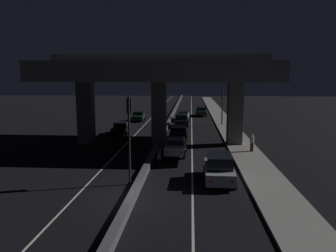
{
  "coord_description": "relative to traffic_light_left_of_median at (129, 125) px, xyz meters",
  "views": [
    {
      "loc": [
        3.22,
        -17.49,
        6.89
      ],
      "look_at": [
        0.43,
        22.43,
        0.82
      ],
      "focal_mm": 35.0,
      "sensor_mm": 36.0,
      "label": 1
    }
  ],
  "objects": [
    {
      "name": "ground_plane",
      "position": [
        0.63,
        -2.67,
        -3.88
      ],
      "size": [
        200.0,
        200.0,
        0.0
      ],
      "primitive_type": "plane",
      "color": "black"
    },
    {
      "name": "lane_line_left_inner",
      "position": [
        -2.75,
        32.33,
        -3.87
      ],
      "size": [
        0.12,
        126.0,
        0.0
      ],
      "primitive_type": "cube",
      "color": "beige",
      "rests_on": "ground_plane"
    },
    {
      "name": "lane_line_right_inner",
      "position": [
        4.01,
        32.33,
        -3.87
      ],
      "size": [
        0.12,
        126.0,
        0.0
      ],
      "primitive_type": "cube",
      "color": "beige",
      "rests_on": "ground_plane"
    },
    {
      "name": "median_divider",
      "position": [
        0.63,
        32.33,
        -3.66
      ],
      "size": [
        0.47,
        126.0,
        0.44
      ],
      "primitive_type": "cube",
      "color": "#4C4C51",
      "rests_on": "ground_plane"
    },
    {
      "name": "sidewalk_right",
      "position": [
        8.87,
        25.33,
        -3.8
      ],
      "size": [
        2.83,
        126.0,
        0.15
      ],
      "primitive_type": "cube",
      "color": "gray",
      "rests_on": "ground_plane"
    },
    {
      "name": "elevated_overpass",
      "position": [
        0.63,
        12.92,
        3.11
      ],
      "size": [
        21.9,
        13.04,
        9.09
      ],
      "color": "#5B5956",
      "rests_on": "ground_plane"
    },
    {
      "name": "traffic_light_left_of_median",
      "position": [
        0.0,
        0.0,
        0.0
      ],
      "size": [
        0.3,
        0.49,
        5.72
      ],
      "color": "black",
      "rests_on": "ground_plane"
    },
    {
      "name": "street_lamp",
      "position": [
        7.99,
        26.49,
        0.48
      ],
      "size": [
        2.14,
        0.32,
        7.31
      ],
      "color": "#2D2D30",
      "rests_on": "ground_plane"
    },
    {
      "name": "car_silver_lead",
      "position": [
        5.75,
        0.9,
        -2.94
      ],
      "size": [
        2.05,
        4.44,
        1.84
      ],
      "rotation": [
        0.0,
        0.0,
        1.55
      ],
      "color": "gray",
      "rests_on": "ground_plane"
    },
    {
      "name": "car_white_second",
      "position": [
        2.56,
        8.16,
        -3.11
      ],
      "size": [
        1.94,
        4.21,
        1.49
      ],
      "rotation": [
        0.0,
        0.0,
        1.54
      ],
      "color": "silver",
      "rests_on": "ground_plane"
    },
    {
      "name": "car_dark_blue_third",
      "position": [
        2.51,
        15.59,
        -3.13
      ],
      "size": [
        1.96,
        4.32,
        1.43
      ],
      "rotation": [
        0.0,
        0.0,
        1.57
      ],
      "color": "#141938",
      "rests_on": "ground_plane"
    },
    {
      "name": "car_black_fourth",
      "position": [
        2.59,
        24.61,
        -2.98
      ],
      "size": [
        1.89,
        4.15,
        1.74
      ],
      "rotation": [
        0.0,
        0.0,
        1.58
      ],
      "color": "black",
      "rests_on": "ground_plane"
    },
    {
      "name": "car_white_fifth",
      "position": [
        2.67,
        31.09,
        -3.13
      ],
      "size": [
        2.04,
        4.84,
        1.43
      ],
      "rotation": [
        0.0,
        0.0,
        1.55
      ],
      "color": "silver",
      "rests_on": "ground_plane"
    },
    {
      "name": "car_dark_green_sixth",
      "position": [
        5.68,
        37.33,
        -3.06
      ],
      "size": [
        2.05,
        4.37,
        1.57
      ],
      "rotation": [
        0.0,
        0.0,
        1.55
      ],
      "color": "black",
      "rests_on": "ground_plane"
    },
    {
      "name": "car_black_lead_oncoming",
      "position": [
        -4.47,
        18.12,
        -3.13
      ],
      "size": [
        2.03,
        4.51,
        1.45
      ],
      "rotation": [
        0.0,
        0.0,
        -1.52
      ],
      "color": "black",
      "rests_on": "ground_plane"
    },
    {
      "name": "car_dark_green_second_oncoming",
      "position": [
        -4.3,
        30.13,
        -3.15
      ],
      "size": [
        1.94,
        4.11,
        1.45
      ],
      "rotation": [
        0.0,
        0.0,
        -1.55
      ],
      "color": "black",
      "rests_on": "ground_plane"
    },
    {
      "name": "motorcycle_white_filtering_near",
      "position": [
        1.36,
        5.29,
        -3.25
      ],
      "size": [
        0.34,
        1.96,
        1.48
      ],
      "rotation": [
        0.0,
        0.0,
        1.63
      ],
      "color": "black",
      "rests_on": "ground_plane"
    },
    {
      "name": "pedestrian_on_sidewalk",
      "position": [
        9.42,
        9.37,
        -2.93
      ],
      "size": [
        0.36,
        0.36,
        1.6
      ],
      "color": "#2D261E",
      "rests_on": "sidewalk_right"
    }
  ]
}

